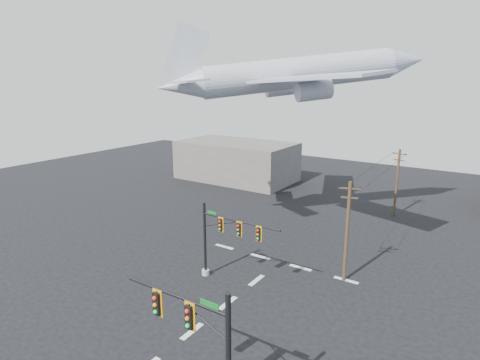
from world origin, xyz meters
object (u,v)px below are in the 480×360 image
Objects in this scene: signal_mast_far at (222,239)px; utility_pole_b at (397,182)px; utility_pole_a at (347,230)px; signal_mast_near at (205,354)px; airliner at (298,74)px.

signal_mast_far is 0.90× the size of utility_pole_b.
utility_pole_b is at bearing 72.41° from utility_pole_a.
utility_pole_a is (8.09, 5.41, 0.72)m from signal_mast_far.
airliner is (-7.53, 24.48, 12.33)m from signal_mast_near.
utility_pole_b reaches higher than signal_mast_far.
signal_mast_far is at bearing 122.64° from signal_mast_near.
signal_mast_near is 1.01× the size of signal_mast_far.
signal_mast_near is at bearing -57.36° from signal_mast_far.
airliner is (-8.18, 7.47, 11.87)m from utility_pole_a.
utility_pole_b is (-0.38, 18.48, -0.13)m from utility_pole_a.
airliner is (-7.80, -11.02, 12.00)m from utility_pole_b.
utility_pole_b is (0.27, 35.50, 0.33)m from signal_mast_near.
utility_pole_b is 0.35× the size of airliner.
utility_pole_a is at bearing -76.99° from utility_pole_b.
signal_mast_far is at bearing -96.05° from utility_pole_b.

